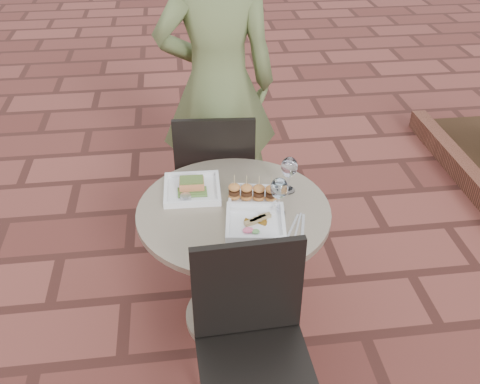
{
  "coord_description": "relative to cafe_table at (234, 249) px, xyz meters",
  "views": [
    {
      "loc": [
        -0.46,
        -2.18,
        2.2
      ],
      "look_at": [
        -0.21,
        -0.21,
        0.82
      ],
      "focal_mm": 40.0,
      "sensor_mm": 36.0,
      "label": 1
    }
  ],
  "objects": [
    {
      "name": "ground",
      "position": [
        0.24,
        0.21,
        -0.48
      ],
      "size": [
        60.0,
        60.0,
        0.0
      ],
      "primitive_type": "plane",
      "color": "brown",
      "rests_on": "ground"
    },
    {
      "name": "cafe_table",
      "position": [
        0.0,
        0.0,
        0.0
      ],
      "size": [
        0.9,
        0.9,
        0.73
      ],
      "color": "gray",
      "rests_on": "ground"
    },
    {
      "name": "chair_far",
      "position": [
        -0.04,
        0.62,
        0.07
      ],
      "size": [
        0.47,
        0.47,
        0.93
      ],
      "rotation": [
        0.0,
        0.0,
        3.07
      ],
      "color": "black",
      "rests_on": "ground"
    },
    {
      "name": "chair_near",
      "position": [
        0.0,
        -0.6,
        0.07
      ],
      "size": [
        0.46,
        0.46,
        0.93
      ],
      "rotation": [
        0.0,
        0.0,
        0.04
      ],
      "color": "black",
      "rests_on": "ground"
    },
    {
      "name": "diner",
      "position": [
        0.01,
        0.88,
        0.47
      ],
      "size": [
        0.7,
        0.47,
        1.91
      ],
      "primitive_type": "imported",
      "rotation": [
        0.0,
        0.0,
        3.15
      ],
      "color": "#556236",
      "rests_on": "ground"
    },
    {
      "name": "plate_salmon",
      "position": [
        -0.18,
        0.16,
        0.27
      ],
      "size": [
        0.28,
        0.28,
        0.07
      ],
      "rotation": [
        0.0,
        0.0,
        -0.04
      ],
      "color": "white",
      "rests_on": "cafe_table"
    },
    {
      "name": "plate_sliders",
      "position": [
        0.1,
        0.04,
        0.28
      ],
      "size": [
        0.26,
        0.26,
        0.14
      ],
      "rotation": [
        0.0,
        0.0,
        -0.22
      ],
      "color": "white",
      "rests_on": "cafe_table"
    },
    {
      "name": "plate_tuna",
      "position": [
        0.08,
        -0.13,
        0.26
      ],
      "size": [
        0.29,
        0.29,
        0.03
      ],
      "rotation": [
        0.0,
        0.0,
        -0.13
      ],
      "color": "white",
      "rests_on": "cafe_table"
    },
    {
      "name": "wine_glass_right",
      "position": [
        0.2,
        -0.06,
        0.38
      ],
      "size": [
        0.08,
        0.08,
        0.19
      ],
      "color": "white",
      "rests_on": "cafe_table"
    },
    {
      "name": "wine_glass_mid",
      "position": [
        0.28,
        0.13,
        0.35
      ],
      "size": [
        0.06,
        0.06,
        0.15
      ],
      "color": "white",
      "rests_on": "cafe_table"
    },
    {
      "name": "wine_glass_far",
      "position": [
        0.28,
        0.11,
        0.38
      ],
      "size": [
        0.08,
        0.08,
        0.19
      ],
      "color": "white",
      "rests_on": "cafe_table"
    },
    {
      "name": "steel_ramekin",
      "position": [
        -0.22,
        0.08,
        0.27
      ],
      "size": [
        0.06,
        0.06,
        0.04
      ],
      "primitive_type": "cylinder",
      "rotation": [
        0.0,
        0.0,
        0.29
      ],
      "color": "silver",
      "rests_on": "cafe_table"
    },
    {
      "name": "cutlery_set",
      "position": [
        0.27,
        -0.16,
        0.25
      ],
      "size": [
        0.14,
        0.2,
        0.0
      ],
      "primitive_type": null,
      "rotation": [
        0.0,
        0.0,
        -0.33
      ],
      "color": "silver",
      "rests_on": "cafe_table"
    }
  ]
}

